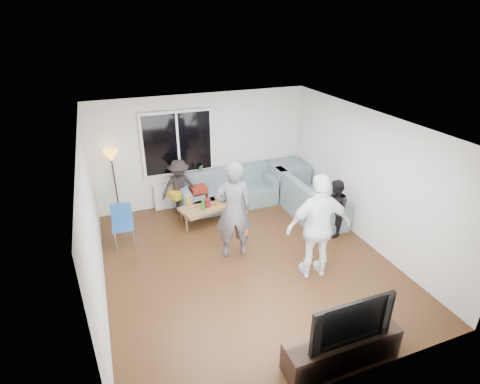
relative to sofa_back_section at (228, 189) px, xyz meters
name	(u,v)px	position (x,y,z in m)	size (l,w,h in m)	color
floor	(246,262)	(-0.44, -2.27, -0.45)	(5.00, 5.50, 0.04)	#56351C
ceiling	(248,124)	(-0.44, -2.27, 2.20)	(5.00, 5.50, 0.04)	white
wall_back	(203,149)	(-0.44, 0.50, 0.88)	(5.00, 0.04, 2.60)	silver
wall_front	(341,306)	(-0.44, -5.04, 0.88)	(5.00, 0.04, 2.60)	silver
wall_left	(91,226)	(-2.96, -2.27, 0.88)	(0.04, 5.50, 2.60)	silver
wall_right	(368,178)	(2.08, -2.27, 0.88)	(0.04, 5.50, 2.60)	silver
window_frame	(178,143)	(-1.04, 0.42, 1.12)	(1.62, 0.06, 1.47)	white
window_glass	(178,144)	(-1.04, 0.38, 1.12)	(1.50, 0.02, 1.35)	black
window_mullion	(178,144)	(-1.04, 0.37, 1.12)	(0.05, 0.03, 1.35)	white
radiator	(182,194)	(-1.04, 0.38, -0.11)	(1.30, 0.12, 0.62)	silver
potted_plant	(199,172)	(-0.60, 0.35, 0.38)	(0.21, 0.17, 0.37)	#366829
vase	(169,180)	(-1.31, 0.35, 0.28)	(0.17, 0.17, 0.17)	silver
sofa_back_section	(228,189)	(0.00, 0.00, 0.00)	(2.30, 0.85, 0.85)	slate
sofa_right_section	(310,197)	(1.58, -1.07, 0.00)	(0.85, 2.00, 0.85)	slate
sofa_corner	(287,179)	(1.55, 0.00, 0.00)	(0.85, 0.85, 0.85)	slate
cushion_yellow	(178,194)	(-1.20, -0.02, 0.09)	(0.38, 0.32, 0.14)	gold
cushion_red	(198,189)	(-0.71, 0.06, 0.09)	(0.36, 0.30, 0.13)	maroon
coffee_table	(206,214)	(-0.73, -0.60, -0.22)	(1.10, 0.60, 0.40)	#AA7D52
pitcher	(207,203)	(-0.71, -0.62, 0.06)	(0.17, 0.17, 0.17)	maroon
side_chair	(123,227)	(-2.49, -0.92, 0.01)	(0.40, 0.40, 0.86)	#235899
floor_lamp	(115,185)	(-2.49, 0.36, 0.36)	(0.32, 0.32, 1.56)	#FEAA30
player_left	(233,210)	(-0.58, -1.95, 0.52)	(0.69, 0.45, 1.89)	#525157
player_right	(318,227)	(0.55, -3.02, 0.53)	(1.12, 0.46, 1.90)	white
spectator_right	(335,209)	(1.58, -2.03, 0.18)	(0.59, 0.46, 1.21)	black
spectator_back	(180,187)	(-1.15, 0.03, 0.22)	(0.84, 0.48, 1.29)	black
tv_console	(342,349)	(-0.10, -4.77, -0.20)	(1.60, 0.40, 0.44)	#312118
television	(347,317)	(-0.10, -4.77, 0.35)	(1.15, 0.15, 0.66)	black
bottle_c	(207,198)	(-0.65, -0.42, 0.07)	(0.07, 0.07, 0.20)	black
bottle_b	(203,205)	(-0.83, -0.75, 0.09)	(0.08, 0.08, 0.24)	#1A8F1A
bottle_d	(217,200)	(-0.50, -0.66, 0.10)	(0.07, 0.07, 0.26)	orange
bottle_a	(189,201)	(-1.07, -0.45, 0.08)	(0.07, 0.07, 0.20)	orange
bottle_e	(221,197)	(-0.33, -0.45, 0.06)	(0.07, 0.07, 0.18)	black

